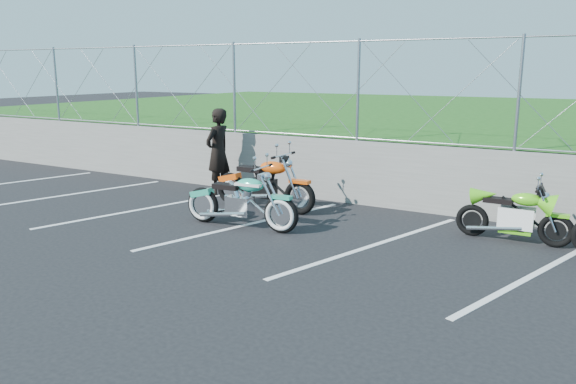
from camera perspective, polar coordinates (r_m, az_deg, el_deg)
The scene contains 9 objects.
ground at distance 9.27m, azimuth -7.54°, elevation -4.76°, with size 90.00×90.00×0.00m, color black.
retaining_wall at distance 12.01m, azimuth 2.52°, elevation 2.47°, with size 30.00×0.22×1.30m, color slate.
grass_field at distance 21.32m, azimuth 15.03°, elevation 6.41°, with size 30.00×20.00×1.30m, color #194813.
chain_link_fence at distance 11.84m, azimuth 2.60°, elevation 10.36°, with size 28.00×0.03×2.00m.
parking_lines at distance 9.46m, azimuth 1.99°, elevation -4.29°, with size 18.29×4.31×0.01m.
cruiser_turquoise at distance 9.76m, azimuth -4.70°, elevation -1.12°, with size 2.22×0.70×1.10m.
naked_orange at distance 10.99m, azimuth -2.32°, elevation 0.66°, with size 2.27×0.77×1.13m.
sportbike_green at distance 9.66m, azimuth 22.07°, elevation -2.41°, with size 1.80×0.64×0.93m.
person_standing at distance 12.40m, azimuth -7.13°, elevation 4.09°, with size 0.69×0.45×1.89m, color black.
Camera 1 is at (5.41, -7.02, 2.72)m, focal length 35.00 mm.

